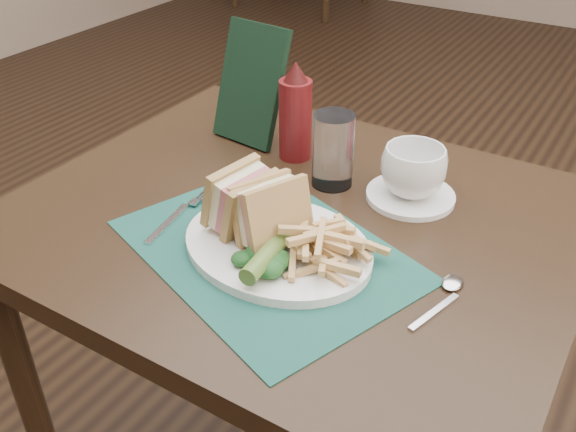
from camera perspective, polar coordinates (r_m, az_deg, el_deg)
The scene contains 16 objects.
floor at distance 1.88m, azimuth 8.62°, elevation -11.98°, with size 7.00×7.00×0.00m, color black.
table_main at distance 1.29m, azimuth 0.55°, elevation -13.78°, with size 0.90×0.75×0.75m, color black, non-canonical shape.
placemat at distance 0.96m, azimuth -1.96°, elevation -3.07°, with size 0.43×0.31×0.00m, color #174A3F.
plate at distance 0.96m, azimuth -0.95°, elevation -2.72°, with size 0.30×0.24×0.01m, color white, non-canonical shape.
sandwich_half_a at distance 0.97m, azimuth -5.15°, elevation 2.05°, with size 0.06×0.10×0.09m, color tan, non-canonical shape.
sandwich_half_b at distance 0.94m, azimuth -2.18°, elevation 0.97°, with size 0.06×0.10×0.09m, color tan, non-canonical shape.
kale_garnish at distance 0.90m, azimuth -3.01°, elevation -3.64°, with size 0.11×0.08×0.03m, color #153C19, non-canonical shape.
pickle_spear at distance 0.89m, azimuth -1.84°, elevation -3.45°, with size 0.03×0.03×0.12m, color #4A6928.
fries_pile at distance 0.91m, azimuth 3.41°, elevation -2.20°, with size 0.18×0.20×0.05m, color tan, non-canonical shape.
fork at distance 1.05m, azimuth -9.63°, elevation 0.31°, with size 0.03×0.17×0.01m, color silver, non-canonical shape.
spoon at distance 0.89m, azimuth 13.46°, elevation -7.23°, with size 0.03×0.15×0.01m, color silver, non-canonical shape.
saucer at distance 1.10m, azimuth 10.82°, elevation 1.78°, with size 0.15×0.15×0.01m, color white.
coffee_cup at distance 1.08m, azimuth 11.08°, elevation 3.93°, with size 0.11×0.11×0.09m, color white.
drinking_glass at distance 1.10m, azimuth 4.02°, elevation 5.85°, with size 0.07×0.07×0.13m, color white.
ketchup_bottle at distance 1.18m, azimuth 0.66°, elevation 9.34°, with size 0.06×0.06×0.19m, color #560E11, non-canonical shape.
check_presenter at distance 1.25m, azimuth -3.32°, elevation 11.63°, with size 0.14×0.01×0.23m, color black.
Camera 1 is at (0.45, -1.26, 1.32)m, focal length 40.00 mm.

